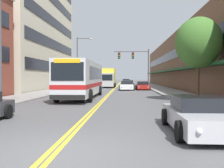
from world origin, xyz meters
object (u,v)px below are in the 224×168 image
(traffic_signal_mast, at_px, (136,61))
(street_lamp_left_near, at_px, (3,15))
(box_truck, at_px, (108,78))
(car_slate_blue_moving_lead, at_px, (126,82))
(street_tree_right_mid, at_px, (198,43))
(car_charcoal_moving_second, at_px, (128,84))
(street_lamp_left_far, at_px, (80,59))
(city_bus, at_px, (82,78))
(car_white_moving_third, at_px, (127,86))
(car_silver_parked_right_foreground, at_px, (200,116))
(car_black_parked_left_mid, at_px, (82,85))
(car_red_parked_right_mid, at_px, (143,86))

(traffic_signal_mast, relative_size, street_lamp_left_near, 0.64)
(box_truck, bearing_deg, street_lamp_left_near, -96.82)
(car_slate_blue_moving_lead, xyz_separation_m, street_tree_right_mid, (5.47, -43.34, 3.90))
(car_slate_blue_moving_lead, distance_m, car_charcoal_moving_second, 20.48)
(street_lamp_left_far, bearing_deg, car_charcoal_moving_second, 38.98)
(city_bus, height_order, car_white_moving_third, city_bus)
(car_silver_parked_right_foreground, bearing_deg, traffic_signal_mast, 92.02)
(car_black_parked_left_mid, bearing_deg, car_charcoal_moving_second, 45.24)
(car_slate_blue_moving_lead, bearing_deg, car_white_moving_third, -89.89)
(car_red_parked_right_mid, height_order, car_charcoal_moving_second, car_charcoal_moving_second)
(city_bus, distance_m, car_black_parked_left_mid, 13.47)
(car_white_moving_third, xyz_separation_m, street_tree_right_mid, (5.42, -16.35, 3.92))
(car_black_parked_left_mid, height_order, car_slate_blue_moving_lead, car_black_parked_left_mid)
(car_silver_parked_right_foreground, xyz_separation_m, street_lamp_left_far, (-9.37, 27.83, 4.02))
(car_red_parked_right_mid, bearing_deg, car_silver_parked_right_foreground, -89.86)
(car_white_moving_third, distance_m, traffic_signal_mast, 4.09)
(city_bus, bearing_deg, car_red_parked_right_mid, 66.42)
(car_black_parked_left_mid, bearing_deg, street_lamp_left_near, -91.84)
(car_black_parked_left_mid, xyz_separation_m, street_lamp_left_near, (-0.70, -21.75, 4.74))
(box_truck, bearing_deg, car_slate_blue_moving_lead, 79.49)
(car_slate_blue_moving_lead, xyz_separation_m, traffic_signal_mast, (1.47, -25.79, 3.62))
(car_white_moving_third, bearing_deg, car_slate_blue_moving_lead, 90.11)
(car_red_parked_right_mid, distance_m, box_truck, 9.91)
(city_bus, distance_m, street_lamp_left_near, 9.75)
(car_slate_blue_moving_lead, height_order, car_white_moving_third, car_slate_blue_moving_lead)
(traffic_signal_mast, bearing_deg, car_red_parked_right_mid, 1.66)
(car_slate_blue_moving_lead, relative_size, street_tree_right_mid, 0.72)
(car_silver_parked_right_foreground, bearing_deg, car_black_parked_left_mid, 108.09)
(box_truck, relative_size, traffic_signal_mast, 1.18)
(car_silver_parked_right_foreground, relative_size, traffic_signal_mast, 0.75)
(street_lamp_left_near, height_order, street_tree_right_mid, street_lamp_left_near)
(car_silver_parked_right_foreground, distance_m, street_tree_right_mid, 11.92)
(car_black_parked_left_mid, height_order, car_silver_parked_right_foreground, car_black_parked_left_mid)
(street_tree_right_mid, bearing_deg, box_truck, 108.90)
(traffic_signal_mast, height_order, street_tree_right_mid, street_tree_right_mid)
(car_silver_parked_right_foreground, height_order, street_lamp_left_near, street_lamp_left_near)
(city_bus, height_order, car_red_parked_right_mid, city_bus)
(car_slate_blue_moving_lead, height_order, traffic_signal_mast, traffic_signal_mast)
(traffic_signal_mast, relative_size, street_tree_right_mid, 0.95)
(car_red_parked_right_mid, relative_size, street_lamp_left_far, 0.59)
(car_white_moving_third, height_order, street_lamp_left_far, street_lamp_left_far)
(street_lamp_left_far, height_order, street_tree_right_mid, street_lamp_left_far)
(car_black_parked_left_mid, distance_m, street_tree_right_mid, 20.34)
(street_lamp_left_far, bearing_deg, car_white_moving_third, -5.25)
(city_bus, xyz_separation_m, car_white_moving_third, (4.05, 13.45, -1.19))
(car_silver_parked_right_foreground, height_order, car_white_moving_third, car_white_moving_third)
(car_black_parked_left_mid, distance_m, traffic_signal_mast, 8.70)
(city_bus, distance_m, car_white_moving_third, 14.10)
(car_black_parked_left_mid, height_order, car_red_parked_right_mid, car_black_parked_left_mid)
(box_truck, distance_m, street_tree_right_mid, 27.21)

